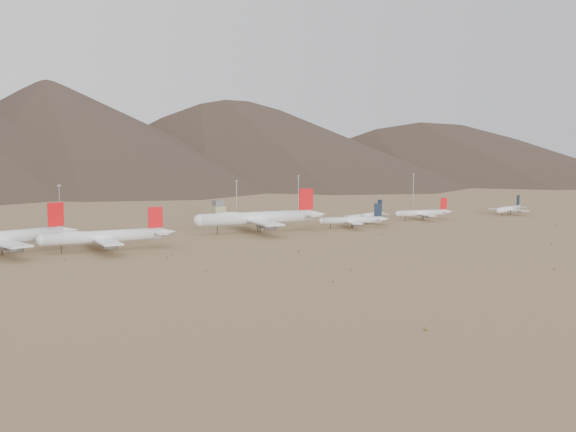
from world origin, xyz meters
TOP-DOWN VIEW (x-y plane):
  - ground at (0.00, 0.00)m, footprint 3000.00×3000.00m
  - widebody_centre at (-84.77, 20.39)m, footprint 65.81×51.04m
  - widebody_east at (11.71, 39.79)m, footprint 79.80×62.38m
  - narrowbody_a at (69.09, 24.84)m, footprint 41.62×31.19m
  - narrowbody_b at (92.16, 39.27)m, footprint 40.99×30.41m
  - narrowbody_c at (136.17, 34.29)m, footprint 41.83×30.85m
  - narrowbody_d at (210.10, 24.52)m, footprint 38.64×28.54m
  - control_tower at (30.00, 120.00)m, footprint 8.00×8.00m
  - mast_west at (-75.15, 122.04)m, footprint 2.00×0.60m
  - mast_centre at (37.65, 108.30)m, footprint 2.00×0.60m
  - mast_east at (112.25, 143.71)m, footprint 2.00×0.60m
  - mast_far_east at (212.38, 123.33)m, footprint 2.00×0.60m
  - desert_scrub at (18.76, -83.08)m, footprint 450.42×183.37m

SIDE VIEW (x-z plane):
  - ground at x=0.00m, z-range 0.00..0.00m
  - desert_scrub at x=18.76m, z-range -0.09..0.79m
  - narrowbody_d at x=210.10m, z-range -2.29..10.75m
  - narrowbody_b at x=92.16m, z-range -2.44..11.49m
  - narrowbody_c at x=136.17m, z-range -2.47..11.61m
  - narrowbody_a at x=69.09m, z-range -2.53..11.91m
  - control_tower at x=30.00m, z-range -0.68..11.32m
  - widebody_centre at x=-84.77m, z-range -3.04..16.55m
  - widebody_east at x=11.71m, z-range -3.71..20.20m
  - mast_west at x=-75.15m, z-range 1.35..27.05m
  - mast_centre at x=37.65m, z-range 1.35..27.05m
  - mast_east at x=112.25m, z-range 1.35..27.05m
  - mast_far_east at x=212.38m, z-range 1.35..27.05m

